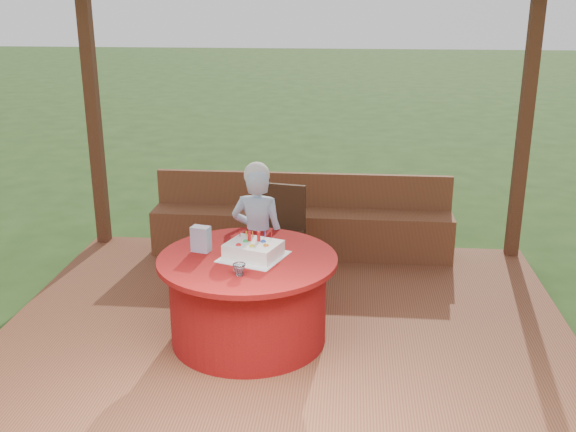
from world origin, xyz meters
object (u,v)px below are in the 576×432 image
object	(u,v)px
elderly_woman	(258,234)
drinking_glass	(239,270)
bench	(301,228)
chair	(281,228)
birthday_cake	(253,250)
table	(248,298)
gift_bag	(201,239)

from	to	relation	value
elderly_woman	drinking_glass	bearing A→B (deg)	-89.58
elderly_woman	drinking_glass	world-z (taller)	elderly_woman
bench	elderly_woman	world-z (taller)	elderly_woman
elderly_woman	bench	bearing A→B (deg)	76.86
chair	birthday_cake	xyz separation A→B (m)	(-0.07, -1.23, 0.26)
table	birthday_cake	world-z (taller)	birthday_cake
bench	table	size ratio (longest dim) A/B	2.25
elderly_woman	drinking_glass	xyz separation A→B (m)	(0.01, -0.98, 0.09)
elderly_woman	birthday_cake	distance (m)	0.65
bench	chair	size ratio (longest dim) A/B	3.48
birthday_cake	chair	bearing A→B (deg)	86.59
chair	birthday_cake	distance (m)	1.26
elderly_woman	gift_bag	distance (m)	0.67
chair	birthday_cake	world-z (taller)	chair
birthday_cake	table	bearing A→B (deg)	-173.39
drinking_glass	gift_bag	bearing A→B (deg)	129.97
bench	table	world-z (taller)	bench
chair	drinking_glass	distance (m)	1.59
chair	gift_bag	world-z (taller)	gift_bag
birthday_cake	drinking_glass	xyz separation A→B (m)	(-0.05, -0.34, -0.02)
table	drinking_glass	bearing A→B (deg)	-90.78
elderly_woman	birthday_cake	xyz separation A→B (m)	(0.06, -0.63, 0.10)
birthday_cake	gift_bag	size ratio (longest dim) A/B	2.80
table	birthday_cake	xyz separation A→B (m)	(0.05, 0.01, 0.39)
gift_bag	bench	bearing A→B (deg)	84.16
table	drinking_glass	world-z (taller)	drinking_glass
bench	drinking_glass	world-z (taller)	bench
bench	drinking_glass	bearing A→B (deg)	-97.13
chair	elderly_woman	bearing A→B (deg)	-102.40
bench	elderly_woman	distance (m)	1.28
birthday_cake	gift_bag	distance (m)	0.42
bench	elderly_woman	xyz separation A→B (m)	(-0.28, -1.20, 0.36)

